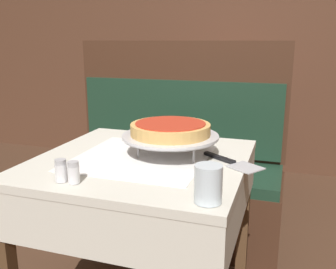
% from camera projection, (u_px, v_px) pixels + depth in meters
% --- Properties ---
extents(dining_table_front, '(0.80, 0.80, 0.75)m').
position_uv_depth(dining_table_front, '(142.00, 186.00, 1.48)').
color(dining_table_front, beige).
rests_on(dining_table_front, ground_plane).
extents(dining_table_rear, '(0.68, 0.68, 0.75)m').
position_uv_depth(dining_table_rear, '(218.00, 112.00, 3.03)').
color(dining_table_rear, red).
rests_on(dining_table_rear, ground_plane).
extents(booth_bench, '(1.34, 0.50, 1.19)m').
position_uv_depth(booth_bench, '(172.00, 180.00, 2.34)').
color(booth_bench, '#3D2316').
rests_on(booth_bench, ground_plane).
extents(back_wall_panel, '(6.00, 0.04, 2.40)m').
position_uv_depth(back_wall_panel, '(233.00, 39.00, 3.38)').
color(back_wall_panel, '#4C2D1E').
rests_on(back_wall_panel, ground_plane).
extents(pizza_pan_stand, '(0.38, 0.38, 0.08)m').
position_uv_depth(pizza_pan_stand, '(170.00, 137.00, 1.46)').
color(pizza_pan_stand, '#ADADB2').
rests_on(pizza_pan_stand, dining_table_front).
extents(deep_dish_pizza, '(0.31, 0.31, 0.05)m').
position_uv_depth(deep_dish_pizza, '(170.00, 129.00, 1.45)').
color(deep_dish_pizza, tan).
rests_on(deep_dish_pizza, pizza_pan_stand).
extents(pizza_server, '(0.25, 0.19, 0.01)m').
position_uv_depth(pizza_server, '(232.00, 163.00, 1.38)').
color(pizza_server, '#BCBCC1').
rests_on(pizza_server, dining_table_front).
extents(water_glass_near, '(0.08, 0.08, 0.11)m').
position_uv_depth(water_glass_near, '(208.00, 184.00, 1.04)').
color(water_glass_near, silver).
rests_on(water_glass_near, dining_table_front).
extents(salt_shaker, '(0.04, 0.04, 0.07)m').
position_uv_depth(salt_shaker, '(61.00, 171.00, 1.20)').
color(salt_shaker, silver).
rests_on(salt_shaker, dining_table_front).
extents(pepper_shaker, '(0.04, 0.04, 0.07)m').
position_uv_depth(pepper_shaker, '(74.00, 172.00, 1.18)').
color(pepper_shaker, silver).
rests_on(pepper_shaker, dining_table_front).
extents(condiment_caddy, '(0.12, 0.12, 0.17)m').
position_uv_depth(condiment_caddy, '(211.00, 91.00, 3.05)').
color(condiment_caddy, black).
rests_on(condiment_caddy, dining_table_rear).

